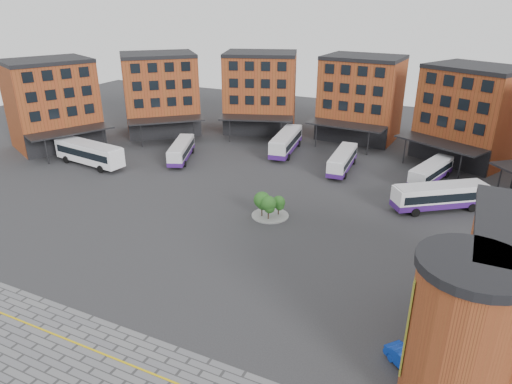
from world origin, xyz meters
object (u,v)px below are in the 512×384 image
at_px(bus_b, 181,150).
at_px(blue_car, 410,363).
at_px(bus_c, 286,142).
at_px(bus_e, 431,172).
at_px(bus_a, 89,152).
at_px(bus_f, 440,196).
at_px(tree_island, 268,204).
at_px(bus_d, 342,160).

relative_size(bus_b, blue_car, 2.62).
xyz_separation_m(bus_c, blue_car, (25.79, -41.17, -1.18)).
bearing_deg(bus_e, blue_car, -69.17).
height_order(bus_a, bus_f, bus_a).
relative_size(tree_island, blue_car, 1.11).
bearing_deg(bus_f, bus_a, -118.96).
bearing_deg(bus_f, blue_car, -34.42).
relative_size(bus_d, blue_car, 2.67).
xyz_separation_m(tree_island, bus_d, (3.46, 19.23, -0.14)).
bearing_deg(blue_car, bus_c, 72.31).
bearing_deg(bus_d, bus_f, -33.66).
height_order(bus_a, bus_d, bus_a).
bearing_deg(bus_a, bus_d, -60.73).
bearing_deg(bus_b, bus_f, -25.34).
height_order(bus_b, bus_c, bus_c).
relative_size(bus_a, blue_car, 3.22).
distance_m(bus_b, bus_d, 25.10).
distance_m(bus_a, bus_c, 31.07).
bearing_deg(blue_car, bus_f, 41.71).
bearing_deg(bus_b, blue_car, -60.11).
relative_size(tree_island, bus_d, 0.42).
bearing_deg(blue_car, bus_a, 106.31).
height_order(tree_island, bus_e, tree_island).
xyz_separation_m(bus_b, bus_e, (36.71, 6.96, -0.02)).
distance_m(bus_c, bus_d, 11.58).
bearing_deg(bus_e, bus_c, -172.04).
xyz_separation_m(tree_island, bus_f, (17.79, 10.89, 0.02)).
relative_size(bus_f, blue_car, 2.76).
xyz_separation_m(bus_c, bus_d, (10.74, -4.31, -0.24)).
relative_size(tree_island, bus_a, 0.35).
bearing_deg(bus_e, bus_d, -159.90).
bearing_deg(tree_island, bus_a, 171.44).
bearing_deg(bus_f, bus_c, -152.67).
relative_size(bus_a, bus_f, 1.17).
bearing_deg(bus_a, bus_f, -75.85).
bearing_deg(bus_b, bus_e, -11.51).
distance_m(tree_island, bus_e, 25.48).
distance_m(bus_c, blue_car, 48.59).
bearing_deg(bus_e, bus_f, -61.23).
height_order(bus_c, bus_e, bus_c).
height_order(tree_island, bus_a, bus_a).
bearing_deg(bus_c, bus_f, -34.61).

